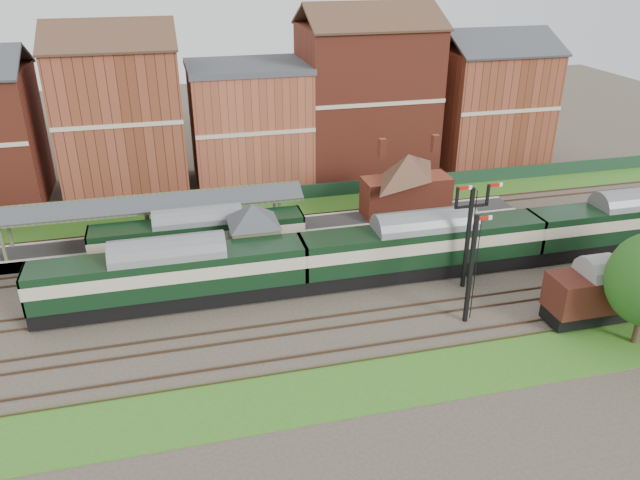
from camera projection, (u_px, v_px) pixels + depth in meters
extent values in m
plane|color=#473D33|center=(302.00, 289.00, 47.09)|extent=(160.00, 160.00, 0.00)
cube|color=#2D6619|center=(266.00, 210.00, 61.09)|extent=(90.00, 4.50, 0.06)
cube|color=#2D6619|center=(347.00, 388.00, 36.58)|extent=(90.00, 5.00, 0.06)
cube|color=#193823|center=(262.00, 196.00, 62.53)|extent=(90.00, 0.12, 1.50)
cube|color=#2D2D2D|center=(221.00, 237.00, 54.31)|extent=(55.00, 3.40, 1.00)
cube|color=#6E7B58|center=(255.00, 261.00, 48.76)|extent=(3.40, 3.20, 2.40)
cube|color=#494E30|center=(254.00, 235.00, 47.81)|extent=(3.60, 3.40, 2.00)
pyramid|color=#383A3F|center=(253.00, 214.00, 47.04)|extent=(5.40, 5.40, 1.60)
cube|color=brown|center=(353.00, 251.00, 50.57)|extent=(3.00, 2.40, 2.20)
cube|color=#4C3323|center=(356.00, 238.00, 49.38)|extent=(3.20, 1.34, 0.79)
cube|color=#4C3323|center=(351.00, 231.00, 50.52)|extent=(3.20, 1.34, 0.79)
cube|color=maroon|center=(406.00, 196.00, 57.10)|extent=(8.00, 3.00, 3.50)
pyramid|color=#4C3323|center=(408.00, 166.00, 55.88)|extent=(8.10, 8.10, 2.20)
cube|color=maroon|center=(382.00, 163.00, 55.11)|extent=(0.60, 0.60, 1.60)
cube|color=maroon|center=(434.00, 159.00, 56.22)|extent=(0.60, 0.60, 1.60)
cube|color=#494E30|center=(2.00, 241.00, 48.46)|extent=(0.22, 0.22, 3.40)
cube|color=#494E30|center=(274.00, 203.00, 55.61)|extent=(0.22, 0.22, 3.40)
cube|color=#383A3F|center=(145.00, 204.00, 50.38)|extent=(26.00, 1.99, 0.90)
cube|color=#383A3F|center=(145.00, 196.00, 52.05)|extent=(26.00, 1.99, 0.90)
cube|color=#494E30|center=(144.00, 195.00, 51.05)|extent=(26.00, 0.20, 0.20)
cube|color=black|center=(468.00, 239.00, 45.84)|extent=(0.25, 0.25, 8.00)
cube|color=black|center=(471.00, 206.00, 44.73)|extent=(2.60, 0.18, 0.18)
cube|color=#B2140F|center=(465.00, 188.00, 43.96)|extent=(1.10, 0.08, 0.25)
cube|color=#B2140F|center=(496.00, 185.00, 44.49)|extent=(1.10, 0.08, 0.25)
cube|color=black|center=(471.00, 270.00, 41.46)|extent=(0.25, 0.25, 8.00)
cube|color=#B2140F|center=(485.00, 218.00, 39.99)|extent=(1.10, 0.08, 0.25)
cube|color=brown|center=(121.00, 120.00, 62.87)|extent=(12.00, 10.00, 15.00)
cube|color=#A04F33|center=(250.00, 127.00, 66.40)|extent=(12.00, 10.00, 12.00)
cube|color=maroon|center=(366.00, 101.00, 68.42)|extent=(14.00, 10.00, 16.00)
cube|color=brown|center=(489.00, 107.00, 72.38)|extent=(12.00, 10.00, 13.00)
cube|color=black|center=(173.00, 297.00, 44.68)|extent=(19.13, 2.68, 1.17)
cube|color=black|center=(170.00, 273.00, 43.83)|extent=(19.13, 2.98, 2.76)
cube|color=beige|center=(170.00, 268.00, 43.69)|extent=(19.15, 3.02, 0.96)
cube|color=slate|center=(168.00, 253.00, 43.17)|extent=(19.13, 2.98, 0.64)
cube|color=black|center=(422.00, 266.00, 48.91)|extent=(19.13, 2.68, 1.17)
cube|color=black|center=(423.00, 244.00, 48.07)|extent=(19.13, 2.98, 2.76)
cube|color=beige|center=(424.00, 240.00, 47.92)|extent=(19.15, 3.02, 0.96)
cube|color=slate|center=(425.00, 225.00, 47.40)|extent=(19.13, 2.98, 0.64)
cube|color=black|center=(631.00, 240.00, 53.15)|extent=(19.13, 2.68, 1.17)
cube|color=black|center=(636.00, 219.00, 52.30)|extent=(19.13, 2.98, 2.76)
cube|color=beige|center=(636.00, 216.00, 52.16)|extent=(19.15, 3.02, 0.96)
cube|color=slate|center=(640.00, 202.00, 51.64)|extent=(19.13, 2.98, 0.64)
cube|color=black|center=(201.00, 254.00, 50.94)|extent=(16.97, 2.38, 1.04)
cube|color=black|center=(199.00, 235.00, 50.19)|extent=(16.97, 2.64, 2.45)
cube|color=beige|center=(199.00, 232.00, 50.06)|extent=(16.99, 2.68, 0.85)
cube|color=slate|center=(197.00, 219.00, 49.60)|extent=(16.97, 2.64, 0.57)
cube|color=black|center=(589.00, 312.00, 43.00)|extent=(6.29, 2.32, 0.94)
cube|color=#461F14|center=(594.00, 291.00, 42.26)|extent=(6.29, 2.73, 2.52)
cube|color=gray|center=(598.00, 273.00, 41.67)|extent=(6.29, 2.73, 0.46)
cylinder|color=#382619|center=(640.00, 319.00, 40.05)|extent=(0.44, 0.44, 3.62)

